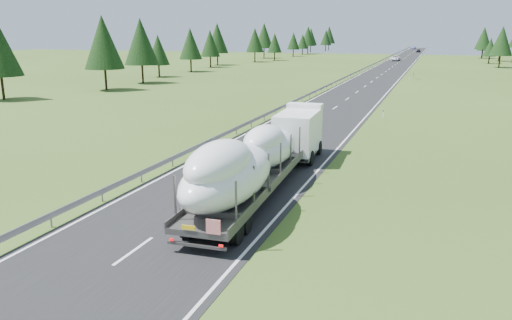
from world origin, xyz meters
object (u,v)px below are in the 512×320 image
(highway_sign, at_px, (414,70))
(distant_van, at_px, (395,58))
(boat_truck, at_px, (258,155))
(distant_car_dark, at_px, (418,51))
(distant_car_blue, at_px, (414,48))

(highway_sign, relative_size, distant_van, 0.43)
(boat_truck, xyz_separation_m, distant_car_dark, (0.02, 226.25, -1.54))
(distant_van, distance_m, distant_car_dark, 79.22)
(highway_sign, height_order, distant_van, highway_sign)
(highway_sign, distance_m, distant_car_blue, 193.24)
(distant_van, xyz_separation_m, distant_car_dark, (4.23, 79.11, -0.06))
(distant_van, bearing_deg, distant_car_blue, 94.02)
(distant_van, bearing_deg, distant_car_dark, 91.01)
(boat_truck, bearing_deg, distant_car_blue, 90.86)
(distant_car_blue, bearing_deg, highway_sign, -86.13)
(highway_sign, xyz_separation_m, distant_car_blue, (-8.86, 193.04, -1.08))
(highway_sign, distance_m, boat_truck, 79.82)
(highway_sign, bearing_deg, distant_van, 97.59)
(distant_car_blue, bearing_deg, boat_truck, -87.90)
(boat_truck, bearing_deg, distant_car_dark, 90.00)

